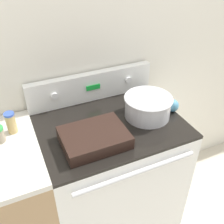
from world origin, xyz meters
TOP-DOWN VIEW (x-y plane):
  - kitchen_wall at (0.00, 0.66)m, footprint 8.00×0.05m
  - stove_range at (0.00, 0.31)m, footprint 0.81×0.65m
  - control_panel at (0.00, 0.60)m, footprint 0.81×0.07m
  - side_counter at (-0.64, 0.31)m, footprint 0.47×0.62m
  - mixing_bowl at (0.23, 0.28)m, footprint 0.28×0.28m
  - casserole_dish at (-0.14, 0.19)m, footprint 0.33×0.25m
  - ladle at (0.39, 0.28)m, footprint 0.08×0.30m
  - spice_jar_blue_cap at (-0.51, 0.44)m, footprint 0.05×0.05m

SIDE VIEW (x-z plane):
  - stove_range at x=0.00m, z-range 0.00..0.93m
  - side_counter at x=-0.64m, z-range 0.00..0.94m
  - ladle at x=0.39m, z-range 0.93..1.00m
  - casserole_dish at x=-0.14m, z-range 0.93..1.00m
  - mixing_bowl at x=0.23m, z-range 0.94..1.07m
  - spice_jar_blue_cap at x=-0.51m, z-range 0.94..1.06m
  - control_panel at x=0.00m, z-range 0.93..1.11m
  - kitchen_wall at x=0.00m, z-range 0.00..2.50m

